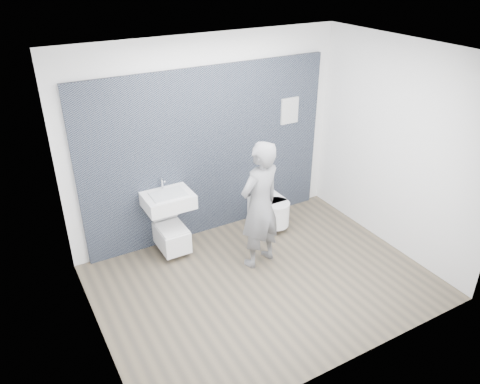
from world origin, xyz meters
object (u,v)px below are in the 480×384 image
toilet_square (172,236)px  toilet_rounded (271,210)px  visitor (260,205)px  washbasin (168,200)px

toilet_square → toilet_rounded: toilet_square is taller
visitor → washbasin: bearing=-55.5°
washbasin → toilet_square: size_ratio=0.99×
washbasin → toilet_square: bearing=-90.0°
visitor → toilet_rounded: bearing=-146.4°
toilet_square → toilet_rounded: 1.55m
washbasin → visitor: bearing=-41.5°
toilet_rounded → visitor: size_ratio=0.40×
washbasin → visitor: visitor is taller
toilet_square → visitor: size_ratio=0.37×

